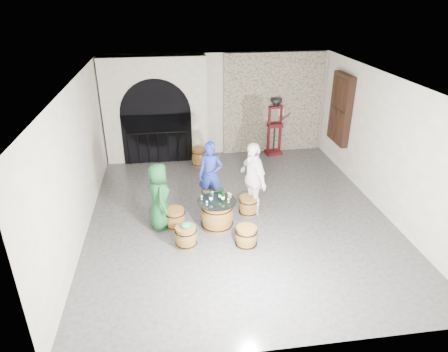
{
  "coord_description": "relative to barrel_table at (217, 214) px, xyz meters",
  "views": [
    {
      "loc": [
        -1.51,
        -8.17,
        5.0
      ],
      "look_at": [
        -0.34,
        0.01,
        1.05
      ],
      "focal_mm": 32.0,
      "sensor_mm": 36.0,
      "label": 1
    }
  ],
  "objects": [
    {
      "name": "person_blue",
      "position": [
        -0.02,
        1.05,
        0.5
      ],
      "size": [
        0.72,
        0.6,
        1.68
      ],
      "primitive_type": "imported",
      "rotation": [
        0.0,
        0.0,
        -0.38
      ],
      "color": "navy",
      "rests_on": "ground"
    },
    {
      "name": "barrel_table",
      "position": [
        0.0,
        0.0,
        0.0
      ],
      "size": [
        0.88,
        0.88,
        0.68
      ],
      "color": "brown",
      "rests_on": "ground"
    },
    {
      "name": "tasting_glass_b",
      "position": [
        0.32,
        0.12,
        0.39
      ],
      "size": [
        0.05,
        0.05,
        0.1
      ],
      "primitive_type": null,
      "color": "#BA6A24",
      "rests_on": "barrel_table"
    },
    {
      "name": "barrel_stool_near_left",
      "position": [
        -0.74,
        -0.61,
        -0.11
      ],
      "size": [
        0.46,
        0.46,
        0.46
      ],
      "color": "brown",
      "rests_on": "ground"
    },
    {
      "name": "wall_left",
      "position": [
        -2.93,
        0.49,
        1.26
      ],
      "size": [
        0.0,
        8.0,
        8.0
      ],
      "primitive_type": "plane",
      "rotation": [
        1.57,
        0.0,
        1.57
      ],
      "color": "beige",
      "rests_on": "ground"
    },
    {
      "name": "person_white",
      "position": [
        0.91,
        0.54,
        0.57
      ],
      "size": [
        0.75,
        1.15,
        1.81
      ],
      "primitive_type": "imported",
      "rotation": [
        0.0,
        0.0,
        -1.26
      ],
      "color": "white",
      "rests_on": "ground"
    },
    {
      "name": "green_cap",
      "position": [
        -0.73,
        -0.61,
        0.16
      ],
      "size": [
        0.24,
        0.2,
        0.11
      ],
      "color": "#0C8A48",
      "rests_on": "barrel_stool_near_left"
    },
    {
      "name": "wine_bottle_left",
      "position": [
        -0.14,
        -0.02,
        0.48
      ],
      "size": [
        0.08,
        0.08,
        0.32
      ],
      "color": "black",
      "rests_on": "barrel_table"
    },
    {
      "name": "corking_press",
      "position": [
        2.38,
        4.13,
        0.73
      ],
      "size": [
        0.77,
        0.45,
        1.84
      ],
      "rotation": [
        0.0,
        0.0,
        0.1
      ],
      "color": "#490C15",
      "rests_on": "ground"
    },
    {
      "name": "control_box",
      "position": [
        2.62,
        4.35,
        1.01
      ],
      "size": [
        0.18,
        0.1,
        0.22
      ],
      "primitive_type": "cube",
      "color": "silver",
      "rests_on": "wall_back"
    },
    {
      "name": "stone_facing_panel",
      "position": [
        2.37,
        4.43,
        1.26
      ],
      "size": [
        3.2,
        0.12,
        3.18
      ],
      "primitive_type": "cube",
      "color": "#A19880",
      "rests_on": "ground"
    },
    {
      "name": "barrel_stool_right",
      "position": [
        0.82,
        0.49,
        -0.11
      ],
      "size": [
        0.46,
        0.46,
        0.46
      ],
      "color": "brown",
      "rests_on": "ground"
    },
    {
      "name": "side_barrel",
      "position": [
        -0.12,
        3.5,
        -0.05
      ],
      "size": [
        0.43,
        0.43,
        0.57
      ],
      "rotation": [
        0.0,
        0.0,
        0.03
      ],
      "color": "brown",
      "rests_on": "ground"
    },
    {
      "name": "wine_bottle_center",
      "position": [
        0.13,
        -0.04,
        0.48
      ],
      "size": [
        0.08,
        0.08,
        0.32
      ],
      "color": "black",
      "rests_on": "barrel_table"
    },
    {
      "name": "ceiling",
      "position": [
        0.57,
        0.49,
        2.86
      ],
      "size": [
        8.0,
        8.0,
        0.0
      ],
      "primitive_type": "plane",
      "rotation": [
        3.14,
        0.0,
        0.0
      ],
      "color": "beige",
      "rests_on": "wall_back"
    },
    {
      "name": "tasting_glass_d",
      "position": [
        0.29,
        0.19,
        0.39
      ],
      "size": [
        0.05,
        0.05,
        0.1
      ],
      "primitive_type": null,
      "color": "#BA6A24",
      "rests_on": "barrel_table"
    },
    {
      "name": "wall_right",
      "position": [
        4.07,
        0.49,
        1.26
      ],
      "size": [
        0.0,
        8.0,
        8.0
      ],
      "primitive_type": "plane",
      "rotation": [
        1.57,
        0.0,
        -1.57
      ],
      "color": "beige",
      "rests_on": "ground"
    },
    {
      "name": "shuttered_window",
      "position": [
        3.95,
        2.89,
        1.46
      ],
      "size": [
        0.23,
        1.1,
        2.0
      ],
      "color": "black",
      "rests_on": "wall_right"
    },
    {
      "name": "barrel_stool_far",
      "position": [
        -0.02,
        0.96,
        -0.11
      ],
      "size": [
        0.46,
        0.46,
        0.46
      ],
      "color": "brown",
      "rests_on": "ground"
    },
    {
      "name": "tasting_glass_e",
      "position": [
        0.24,
        -0.09,
        0.39
      ],
      "size": [
        0.05,
        0.05,
        0.1
      ],
      "primitive_type": null,
      "color": "#BA6A24",
      "rests_on": "barrel_table"
    },
    {
      "name": "tasting_glass_a",
      "position": [
        -0.24,
        -0.14,
        0.39
      ],
      "size": [
        0.05,
        0.05,
        0.1
      ],
      "primitive_type": null,
      "color": "#BA6A24",
      "rests_on": "barrel_table"
    },
    {
      "name": "wall_back",
      "position": [
        0.57,
        4.49,
        1.26
      ],
      "size": [
        8.0,
        0.0,
        8.0
      ],
      "primitive_type": "plane",
      "rotation": [
        1.57,
        0.0,
        0.0
      ],
      "color": "beige",
      "rests_on": "ground"
    },
    {
      "name": "tasting_glass_c",
      "position": [
        -0.07,
        0.29,
        0.39
      ],
      "size": [
        0.05,
        0.05,
        0.1
      ],
      "primitive_type": null,
      "color": "#BA6A24",
      "rests_on": "barrel_table"
    },
    {
      "name": "wine_bottle_right",
      "position": [
        0.08,
        0.06,
        0.48
      ],
      "size": [
        0.08,
        0.08,
        0.32
      ],
      "color": "black",
      "rests_on": "barrel_table"
    },
    {
      "name": "arched_opening",
      "position": [
        -1.33,
        4.23,
        1.24
      ],
      "size": [
        3.1,
        0.6,
        3.19
      ],
      "color": "beige",
      "rests_on": "ground"
    },
    {
      "name": "wall_front",
      "position": [
        0.57,
        -3.51,
        1.26
      ],
      "size": [
        8.0,
        0.0,
        8.0
      ],
      "primitive_type": "plane",
      "rotation": [
        -1.57,
        0.0,
        0.0
      ],
      "color": "beige",
      "rests_on": "ground"
    },
    {
      "name": "person_green",
      "position": [
        -1.27,
        0.21,
        0.44
      ],
      "size": [
        0.62,
        0.84,
        1.57
      ],
      "primitive_type": "imported",
      "rotation": [
        0.0,
        0.0,
        1.74
      ],
      "color": "#134621",
      "rests_on": "ground"
    },
    {
      "name": "barrel_stool_near_right",
      "position": [
        0.52,
        -0.8,
        -0.11
      ],
      "size": [
        0.46,
        0.46,
        0.46
      ],
      "color": "brown",
      "rests_on": "ground"
    },
    {
      "name": "ground",
      "position": [
        0.57,
        0.49,
        -0.34
      ],
      "size": [
        8.0,
        8.0,
        0.0
      ],
      "primitive_type": "plane",
      "color": "#2F2F31",
      "rests_on": "ground"
    },
    {
      "name": "tasting_glass_f",
      "position": [
        -0.33,
        0.12,
        0.39
      ],
      "size": [
        0.05,
        0.05,
        0.1
      ],
      "primitive_type": null,
      "color": "#BA6A24",
      "rests_on": "barrel_table"
    },
    {
      "name": "barrel_stool_left",
      "position": [
        -0.94,
        0.16,
        -0.11
      ],
      "size": [
        0.46,
        0.46,
        0.46
      ],
      "color": "brown",
      "rests_on": "ground"
    }
  ]
}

